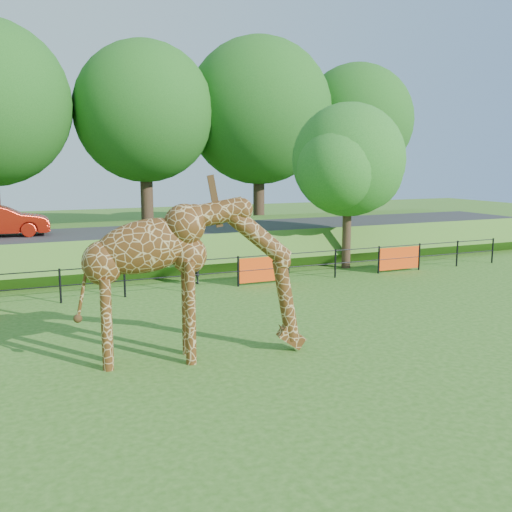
% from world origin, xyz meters
% --- Properties ---
extents(ground, '(90.00, 90.00, 0.00)m').
position_xyz_m(ground, '(0.00, 0.00, 0.00)').
color(ground, '#2F5F17').
rests_on(ground, ground).
extents(giraffe, '(5.18, 1.79, 3.64)m').
position_xyz_m(giraffe, '(-1.66, 1.41, 1.82)').
color(giraffe, '#4E2C10').
rests_on(giraffe, ground).
extents(perimeter_fence, '(28.07, 0.10, 1.10)m').
position_xyz_m(perimeter_fence, '(0.00, 8.00, 0.55)').
color(perimeter_fence, black).
rests_on(perimeter_fence, ground).
extents(embankment, '(40.00, 9.00, 1.30)m').
position_xyz_m(embankment, '(0.00, 15.50, 0.65)').
color(embankment, '#2F5F17').
rests_on(embankment, ground).
extents(road, '(40.00, 5.00, 0.12)m').
position_xyz_m(road, '(0.00, 14.00, 1.36)').
color(road, '#28282A').
rests_on(road, embankment).
extents(visitor, '(0.68, 0.56, 1.60)m').
position_xyz_m(visitor, '(0.65, 8.99, 0.80)').
color(visitor, black).
rests_on(visitor, ground).
extents(tree_east, '(5.40, 4.71, 6.76)m').
position_xyz_m(tree_east, '(7.60, 9.63, 4.28)').
color(tree_east, '#342517').
rests_on(tree_east, ground).
extents(bg_tree_line, '(37.30, 8.80, 11.82)m').
position_xyz_m(bg_tree_line, '(1.89, 22.00, 7.19)').
color(bg_tree_line, '#342517').
rests_on(bg_tree_line, ground).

